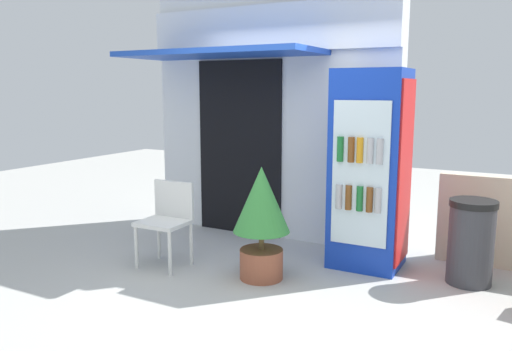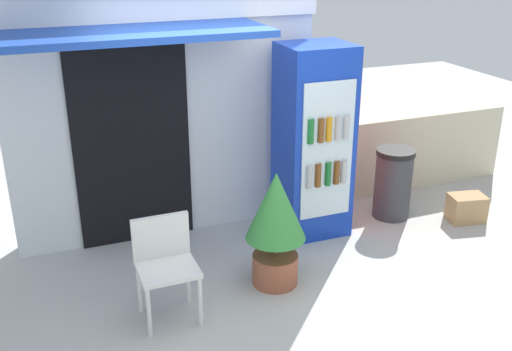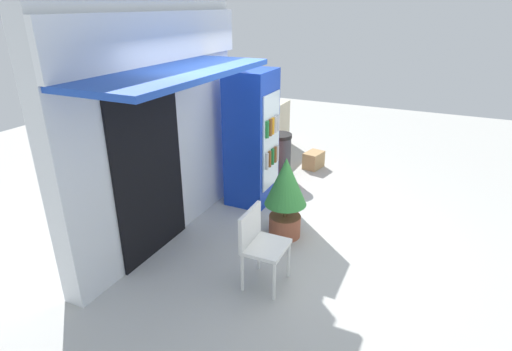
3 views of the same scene
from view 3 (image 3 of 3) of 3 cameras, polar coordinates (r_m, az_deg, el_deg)
The scene contains 8 objects.
ground at distance 5.36m, azimuth 5.06°, elevation -9.13°, with size 16.00×16.00×0.00m, color #B2B2AD.
storefront_building at distance 5.00m, azimuth -13.61°, elevation 8.19°, with size 3.12×1.22×3.12m.
drink_cooler at distance 6.05m, azimuth -0.52°, elevation 5.16°, with size 0.71×0.66×1.99m.
plastic_chair at distance 4.38m, azimuth 0.49°, elevation -9.05°, with size 0.48×0.42×0.86m.
potted_plant_near_shop at distance 5.19m, azimuth 4.14°, elevation -2.20°, with size 0.54×0.54×1.09m.
trash_bin at distance 7.08m, azimuth 3.20°, elevation 2.71°, with size 0.43×0.43×0.80m.
stone_boundary_wall at distance 7.99m, azimuth 0.99°, elevation 5.60°, with size 2.35×0.21×0.93m, color beige.
cardboard_box at distance 7.67m, azimuth 8.00°, elevation 2.14°, with size 0.38×0.27×0.30m, color tan.
Camera 3 is at (-4.30, -1.51, 2.83)m, focal length 28.81 mm.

